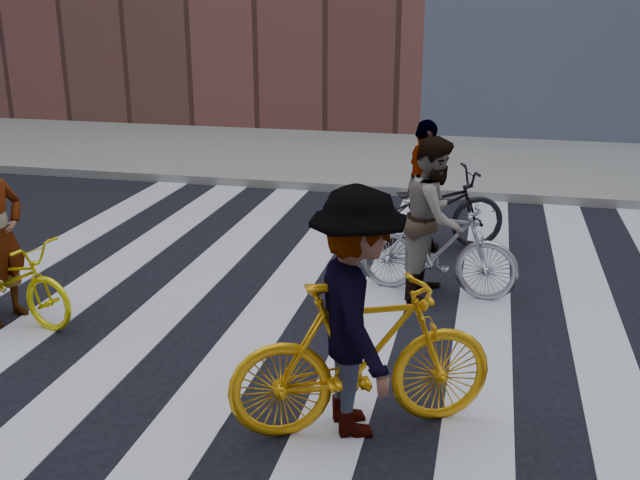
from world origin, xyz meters
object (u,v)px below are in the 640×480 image
(bike_dark_rear, at_px, (427,210))
(rider_rear, at_px, (424,186))
(rider_right, at_px, (357,313))
(bike_silver_mid, at_px, (437,249))
(bike_yellow_right, at_px, (363,357))
(bike_yellow_left, at_px, (7,279))
(rider_mid, at_px, (434,218))

(bike_dark_rear, xyz_separation_m, rider_rear, (-0.05, 0.00, 0.31))
(rider_right, bearing_deg, bike_dark_rear, -25.85)
(bike_silver_mid, xyz_separation_m, rider_rear, (-0.30, 1.53, 0.32))
(bike_dark_rear, xyz_separation_m, rider_right, (-0.13, -4.40, 0.42))
(bike_yellow_right, bearing_deg, bike_dark_rear, -25.20)
(bike_yellow_right, height_order, rider_rear, rider_rear)
(bike_yellow_left, relative_size, bike_silver_mid, 0.95)
(bike_yellow_right, distance_m, rider_right, 0.35)
(rider_right, bearing_deg, bike_yellow_right, -114.18)
(bike_dark_rear, bearing_deg, rider_rear, 68.70)
(rider_mid, height_order, rider_rear, rider_mid)
(bike_yellow_right, bearing_deg, bike_yellow_left, 48.65)
(bike_yellow_left, distance_m, bike_dark_rear, 5.07)
(bike_silver_mid, distance_m, bike_dark_rear, 1.55)
(bike_yellow_right, bearing_deg, rider_rear, -24.54)
(bike_yellow_left, height_order, rider_mid, rider_mid)
(rider_rear, bearing_deg, rider_right, 157.68)
(rider_mid, bearing_deg, bike_yellow_right, -178.30)
(bike_dark_rear, xyz_separation_m, rider_mid, (0.20, -1.53, 0.35))
(bike_silver_mid, bearing_deg, bike_yellow_right, -179.28)
(bike_silver_mid, relative_size, rider_rear, 1.05)
(rider_rear, bearing_deg, bike_yellow_right, 158.33)
(rider_mid, bearing_deg, rider_right, -179.28)
(rider_mid, distance_m, rider_right, 2.89)
(bike_yellow_right, distance_m, bike_dark_rear, 4.40)
(bike_yellow_right, xyz_separation_m, rider_right, (-0.05, 0.00, 0.35))
(rider_rear, bearing_deg, bike_dark_rear, -111.30)
(rider_right, bearing_deg, bike_yellow_left, 48.43)
(bike_yellow_right, relative_size, rider_mid, 1.14)
(bike_yellow_left, distance_m, rider_right, 4.02)
(bike_silver_mid, relative_size, rider_right, 0.93)
(bike_dark_rear, relative_size, rider_mid, 1.16)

